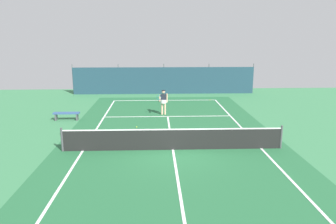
# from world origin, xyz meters

# --- Properties ---
(ground_plane) EXTENTS (36.00, 36.00, 0.00)m
(ground_plane) POSITION_xyz_m (0.00, 0.00, 0.00)
(ground_plane) COLOR #387A4C
(court_surface) EXTENTS (11.02, 26.60, 0.01)m
(court_surface) POSITION_xyz_m (0.00, 0.00, 0.00)
(court_surface) COLOR #236038
(court_surface) RESTS_ON ground
(tennis_net) EXTENTS (10.12, 0.10, 1.10)m
(tennis_net) POSITION_xyz_m (0.00, 0.00, 0.51)
(tennis_net) COLOR black
(tennis_net) RESTS_ON ground
(back_fence) EXTENTS (16.30, 0.98, 2.70)m
(back_fence) POSITION_xyz_m (-0.00, 15.55, 0.67)
(back_fence) COLOR #1E3D4C
(back_fence) RESTS_ON ground
(tennis_player) EXTENTS (0.74, 0.74, 1.64)m
(tennis_player) POSITION_xyz_m (-0.26, 6.95, 0.96)
(tennis_player) COLOR #D8AD8C
(tennis_player) RESTS_ON ground
(tennis_ball_near_player) EXTENTS (0.07, 0.07, 0.07)m
(tennis_ball_near_player) POSITION_xyz_m (-1.87, 3.86, 0.03)
(tennis_ball_near_player) COLOR #CCDB33
(tennis_ball_near_player) RESTS_ON ground
(tennis_ball_midcourt) EXTENTS (0.07, 0.07, 0.07)m
(tennis_ball_midcourt) POSITION_xyz_m (3.67, 11.78, 0.03)
(tennis_ball_midcourt) COLOR #CCDB33
(tennis_ball_midcourt) RESTS_ON ground
(parked_car) EXTENTS (2.32, 4.35, 1.68)m
(parked_car) POSITION_xyz_m (-3.50, 18.51, 0.84)
(parked_car) COLOR silver
(parked_car) RESTS_ON ground
(courtside_bench) EXTENTS (1.60, 0.40, 0.49)m
(courtside_bench) POSITION_xyz_m (-6.31, 5.73, 0.37)
(courtside_bench) COLOR #335184
(courtside_bench) RESTS_ON ground
(water_bottle) EXTENTS (0.08, 0.08, 0.24)m
(water_bottle) POSITION_xyz_m (-5.75, 2.55, 0.12)
(water_bottle) COLOR #D84C38
(water_bottle) RESTS_ON ground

